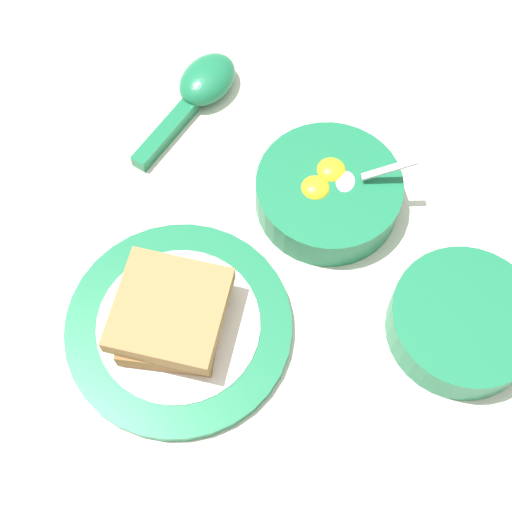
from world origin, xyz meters
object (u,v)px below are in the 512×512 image
toast_sandwich (171,313)px  toast_plate (179,326)px  congee_bowl (463,321)px  soup_spoon (201,88)px  egg_bowl (328,192)px

toast_sandwich → toast_plate: bearing=-101.2°
congee_bowl → soup_spoon: bearing=57.9°
egg_bowl → congee_bowl: 0.18m
toast_plate → toast_sandwich: bearing=78.8°
egg_bowl → toast_plate: (-0.17, 0.10, -0.02)m
toast_sandwich → congee_bowl: size_ratio=0.80×
toast_sandwich → soup_spoon: size_ratio=0.65×
toast_sandwich → congee_bowl: toast_sandwich is taller
toast_sandwich → congee_bowl: 0.27m
toast_plate → congee_bowl: 0.26m
toast_plate → toast_sandwich: 0.03m
soup_spoon → congee_bowl: (-0.20, -0.31, 0.01)m
soup_spoon → congee_bowl: size_ratio=1.23×
toast_plate → congee_bowl: bearing=-74.8°
toast_plate → soup_spoon: bearing=13.1°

